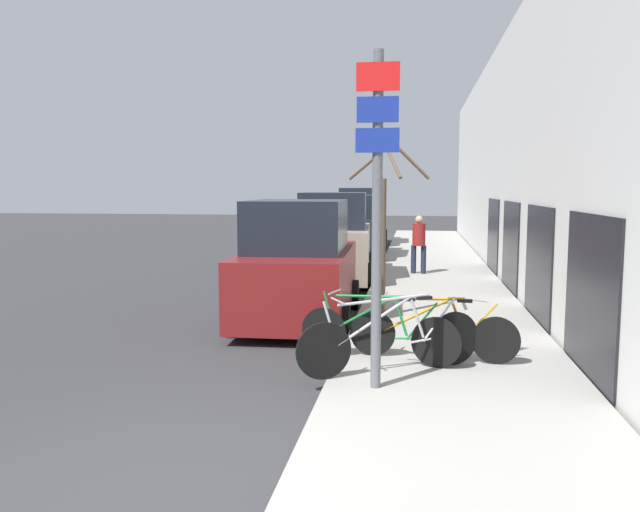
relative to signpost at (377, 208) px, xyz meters
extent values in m
plane|color=#333335|center=(-1.61, 8.50, -2.27)|extent=(80.00, 80.00, 0.00)
cube|color=#9E9B93|center=(0.99, 11.30, -2.19)|extent=(3.20, 32.00, 0.15)
cube|color=silver|center=(2.74, 11.30, 0.98)|extent=(0.20, 32.00, 6.50)
cube|color=black|center=(2.62, 0.96, -1.10)|extent=(0.03, 2.32, 2.03)
cube|color=black|center=(2.62, 4.35, -1.10)|extent=(0.03, 2.32, 2.03)
cube|color=black|center=(2.62, 7.73, -1.10)|extent=(0.03, 2.32, 2.03)
cube|color=black|center=(2.62, 11.12, -1.10)|extent=(0.03, 2.32, 2.03)
cylinder|color=#595B60|center=(0.00, 0.01, -0.17)|extent=(0.12, 0.12, 3.89)
cube|color=red|center=(0.00, -0.06, 1.47)|extent=(0.49, 0.02, 0.32)
cube|color=navy|center=(0.00, -0.06, 1.11)|extent=(0.47, 0.02, 0.29)
cube|color=navy|center=(0.00, -0.06, 0.77)|extent=(0.49, 0.02, 0.27)
cylinder|color=black|center=(-0.65, 0.21, -1.76)|extent=(0.65, 0.38, 0.72)
cylinder|color=black|center=(0.97, 1.10, -1.76)|extent=(0.65, 0.38, 0.72)
cylinder|color=#B7B7BC|center=(-0.04, 0.55, -1.42)|extent=(0.92, 0.53, 0.59)
cylinder|color=#B7B7BC|center=(0.04, 0.59, -1.17)|extent=(1.07, 0.61, 0.09)
cylinder|color=#B7B7BC|center=(0.48, 0.83, -1.45)|extent=(0.21, 0.14, 0.52)
cylinder|color=#B7B7BC|center=(0.69, 0.95, -1.73)|extent=(0.58, 0.34, 0.08)
cylinder|color=#B7B7BC|center=(0.77, 0.99, -1.48)|extent=(0.44, 0.26, 0.58)
cylinder|color=#B7B7BC|center=(-0.57, 0.26, -1.45)|extent=(0.20, 0.13, 0.62)
cube|color=black|center=(0.57, 0.88, -1.18)|extent=(0.21, 0.17, 0.04)
cylinder|color=#99999E|center=(-0.49, 0.30, -1.15)|extent=(0.23, 0.40, 0.02)
cylinder|color=black|center=(-0.81, 1.34, -1.78)|extent=(0.66, 0.20, 0.67)
cylinder|color=black|center=(0.73, 0.94, -1.78)|extent=(0.66, 0.20, 0.67)
cylinder|color=#197233|center=(-0.23, 1.19, -1.47)|extent=(0.88, 0.26, 0.55)
cylinder|color=#197233|center=(-0.16, 1.17, -1.23)|extent=(1.02, 0.30, 0.09)
cylinder|color=#197233|center=(0.27, 1.06, -1.49)|extent=(0.20, 0.08, 0.48)
cylinder|color=#197233|center=(0.46, 1.01, -1.75)|extent=(0.55, 0.17, 0.08)
cylinder|color=#197233|center=(0.54, 0.99, -1.52)|extent=(0.42, 0.13, 0.54)
cylinder|color=#197233|center=(-0.74, 1.32, -1.49)|extent=(0.19, 0.08, 0.58)
cube|color=black|center=(0.35, 1.04, -1.24)|extent=(0.21, 0.13, 0.04)
cylinder|color=#99999E|center=(-0.66, 1.30, -1.21)|extent=(0.13, 0.43, 0.02)
cylinder|color=black|center=(-0.13, 1.41, -1.79)|extent=(0.64, 0.11, 0.64)
cylinder|color=black|center=(1.53, 1.23, -1.79)|extent=(0.64, 0.11, 0.64)
cylinder|color=orange|center=(0.49, 1.34, -1.50)|extent=(0.93, 0.14, 0.53)
cylinder|color=orange|center=(0.57, 1.33, -1.27)|extent=(1.08, 0.16, 0.08)
cylinder|color=orange|center=(1.03, 1.28, -1.52)|extent=(0.20, 0.06, 0.46)
cylinder|color=orange|center=(1.24, 1.26, -1.77)|extent=(0.59, 0.09, 0.08)
cylinder|color=orange|center=(1.32, 1.25, -1.55)|extent=(0.44, 0.08, 0.52)
cylinder|color=orange|center=(-0.05, 1.40, -1.52)|extent=(0.20, 0.05, 0.56)
cube|color=black|center=(1.11, 1.27, -1.28)|extent=(0.21, 0.10, 0.04)
cylinder|color=#99999E|center=(0.03, 1.39, -1.25)|extent=(0.07, 0.44, 0.02)
cube|color=maroon|center=(-1.72, 4.18, -1.51)|extent=(2.04, 4.26, 1.18)
cube|color=black|center=(-1.71, 4.01, -0.46)|extent=(1.77, 2.24, 0.93)
cylinder|color=black|center=(-2.70, 5.44, -1.96)|extent=(0.24, 0.61, 0.60)
cylinder|color=black|center=(-0.82, 5.51, -1.96)|extent=(0.24, 0.61, 0.60)
cylinder|color=black|center=(-2.61, 2.84, -1.96)|extent=(0.24, 0.61, 0.60)
cylinder|color=black|center=(-0.73, 2.91, -1.96)|extent=(0.24, 0.61, 0.60)
cube|color=gray|center=(-1.70, 9.21, -1.45)|extent=(2.12, 4.48, 1.27)
cube|color=black|center=(-1.69, 9.03, -0.35)|extent=(1.80, 2.38, 0.92)
cylinder|color=black|center=(-2.71, 10.50, -1.93)|extent=(0.26, 0.69, 0.67)
cylinder|color=black|center=(-0.87, 10.62, -1.93)|extent=(0.26, 0.69, 0.67)
cylinder|color=black|center=(-2.53, 7.79, -1.93)|extent=(0.26, 0.69, 0.67)
cylinder|color=black|center=(-0.70, 7.91, -1.93)|extent=(0.26, 0.69, 0.67)
cube|color=black|center=(-1.66, 14.34, -1.44)|extent=(1.89, 4.54, 1.30)
cube|color=black|center=(-1.67, 14.16, -0.40)|extent=(1.65, 2.38, 0.78)
cylinder|color=black|center=(-2.50, 15.75, -1.95)|extent=(0.24, 0.64, 0.63)
cylinder|color=black|center=(-0.74, 15.70, -1.95)|extent=(0.24, 0.64, 0.63)
cylinder|color=black|center=(-2.58, 12.97, -1.95)|extent=(0.24, 0.64, 0.63)
cylinder|color=black|center=(-0.82, 12.92, -1.95)|extent=(0.24, 0.64, 0.63)
cube|color=#51565B|center=(-1.88, 19.55, -1.40)|extent=(1.96, 4.48, 1.38)
cube|color=black|center=(-1.88, 19.37, -0.25)|extent=(1.74, 2.34, 0.93)
cylinder|color=black|center=(-2.85, 20.92, -1.96)|extent=(0.23, 0.63, 0.62)
cylinder|color=black|center=(-0.96, 20.95, -1.96)|extent=(0.23, 0.63, 0.62)
cylinder|color=black|center=(-2.80, 18.16, -1.96)|extent=(0.23, 0.63, 0.62)
cylinder|color=black|center=(-0.92, 18.19, -1.96)|extent=(0.23, 0.63, 0.62)
cylinder|color=#1E2338|center=(0.66, 10.02, -1.73)|extent=(0.14, 0.14, 0.77)
cylinder|color=#1E2338|center=(0.39, 10.05, -1.73)|extent=(0.14, 0.14, 0.77)
cylinder|color=maroon|center=(0.52, 10.03, -1.04)|extent=(0.35, 0.35, 0.61)
sphere|color=tan|center=(0.52, 10.03, -0.63)|extent=(0.21, 0.21, 0.21)
cylinder|color=brown|center=(-0.16, 4.17, -0.86)|extent=(0.14, 0.14, 2.51)
cylinder|color=brown|center=(0.00, 3.83, 0.74)|extent=(0.41, 0.75, 0.72)
cylinder|color=brown|center=(-0.48, 4.28, 0.65)|extent=(0.67, 0.29, 0.54)
cylinder|color=brown|center=(0.25, 4.27, 0.80)|extent=(0.88, 0.26, 0.85)
camera|label=1|loc=(0.45, -7.18, 0.24)|focal=35.00mm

